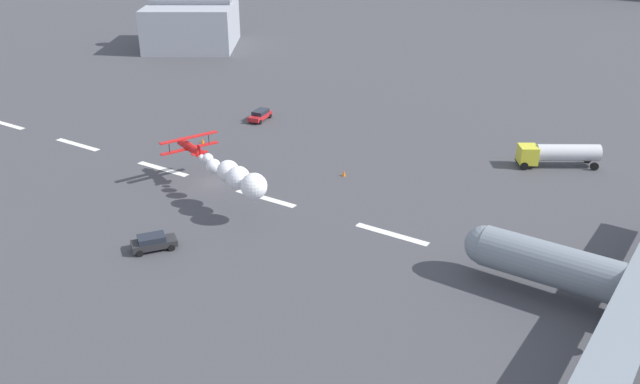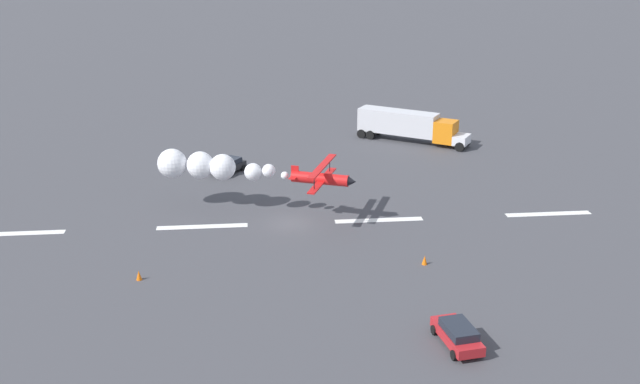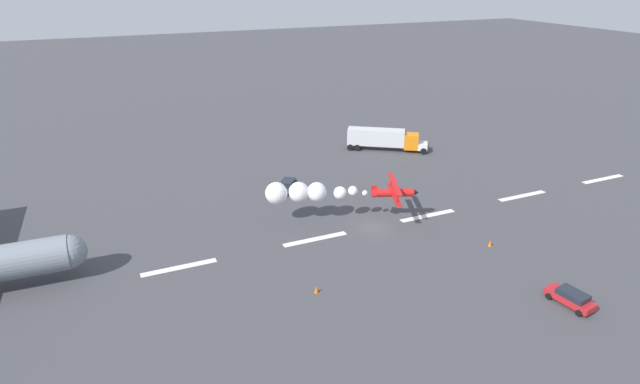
{
  "view_description": "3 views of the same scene",
  "coord_description": "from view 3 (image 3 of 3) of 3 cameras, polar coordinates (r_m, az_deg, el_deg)",
  "views": [
    {
      "loc": [
        49.74,
        -54.14,
        32.07
      ],
      "look_at": [
        15.21,
        0.0,
        2.56
      ],
      "focal_mm": 37.66,
      "sensor_mm": 36.0,
      "label": 1
    },
    {
      "loc": [
        3.58,
        62.53,
        25.41
      ],
      "look_at": [
        -2.6,
        -0.33,
        2.78
      ],
      "focal_mm": 42.34,
      "sensor_mm": 36.0,
      "label": 2
    },
    {
      "loc": [
        29.04,
        49.82,
        29.52
      ],
      "look_at": [
        5.99,
        -3.03,
        4.55
      ],
      "focal_mm": 29.13,
      "sensor_mm": 36.0,
      "label": 3
    }
  ],
  "objects": [
    {
      "name": "runway_stripe_0",
      "position": [
        89.84,
        28.64,
        1.26
      ],
      "size": [
        8.0,
        0.9,
        0.01
      ],
      "primitive_type": "cube",
      "color": "white",
      "rests_on": "ground"
    },
    {
      "name": "traffic_cone_near",
      "position": [
        63.12,
        18.19,
        -5.37
      ],
      "size": [
        0.44,
        0.44,
        0.75
      ],
      "primitive_type": "cone",
      "color": "orange",
      "rests_on": "ground"
    },
    {
      "name": "runway_stripe_4",
      "position": [
        58.15,
        -15.2,
        -8.01
      ],
      "size": [
        8.0,
        0.9,
        0.01
      ],
      "primitive_type": "cube",
      "color": "white",
      "rests_on": "ground"
    },
    {
      "name": "semi_truck_orange",
      "position": [
        91.79,
        7.06,
        5.87
      ],
      "size": [
        13.08,
        9.92,
        3.7
      ],
      "color": "silver",
      "rests_on": "ground"
    },
    {
      "name": "airport_staff_sedan",
      "position": [
        55.5,
        25.85,
        -10.39
      ],
      "size": [
        2.58,
        4.73,
        1.52
      ],
      "color": "#B21E23",
      "rests_on": "ground"
    },
    {
      "name": "ground_plane",
      "position": [
        64.79,
        5.95,
        -3.83
      ],
      "size": [
        440.0,
        440.0,
        0.0
      ],
      "primitive_type": "plane",
      "color": "#424247",
      "rests_on": "ground"
    },
    {
      "name": "stunt_biplane_red",
      "position": [
        63.59,
        -1.01,
        -0.04
      ],
      "size": [
        17.93,
        10.08,
        2.74
      ],
      "color": "red"
    },
    {
      "name": "traffic_cone_far",
      "position": [
        52.03,
        -0.4,
        -10.65
      ],
      "size": [
        0.44,
        0.44,
        0.75
      ],
      "primitive_type": "cone",
      "color": "orange",
      "rests_on": "ground"
    },
    {
      "name": "runway_stripe_2",
      "position": [
        68.7,
        11.75,
        -2.56
      ],
      "size": [
        8.0,
        0.9,
        0.01
      ],
      "primitive_type": "cube",
      "color": "white",
      "rests_on": "ground"
    },
    {
      "name": "runway_stripe_1",
      "position": [
        78.39,
        21.33,
        -0.4
      ],
      "size": [
        8.0,
        0.9,
        0.01
      ],
      "primitive_type": "cube",
      "color": "white",
      "rests_on": "ground"
    },
    {
      "name": "runway_stripe_3",
      "position": [
        61.64,
        -0.53,
        -5.2
      ],
      "size": [
        8.0,
        0.9,
        0.01
      ],
      "primitive_type": "cube",
      "color": "white",
      "rests_on": "ground"
    },
    {
      "name": "followme_car_yellow",
      "position": [
        74.7,
        -3.59,
        0.77
      ],
      "size": [
        3.95,
        4.5,
        1.52
      ],
      "color": "#262628",
      "rests_on": "ground"
    }
  ]
}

